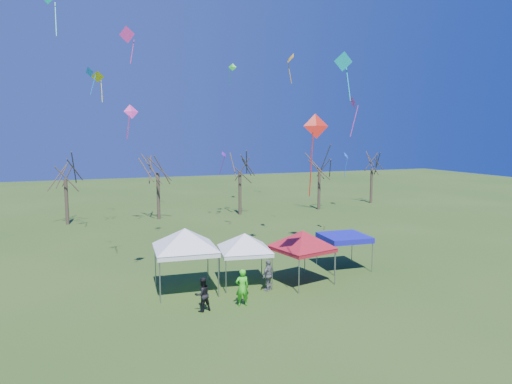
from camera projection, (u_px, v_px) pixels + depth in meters
ground at (279, 297)px, 23.49m from camera, size 140.00×140.00×0.00m
tree_1 at (65, 162)px, 41.84m from camera, size 3.42×3.42×7.54m
tree_2 at (157, 156)px, 44.48m from camera, size 3.71×3.71×8.18m
tree_3 at (240, 157)px, 47.16m from camera, size 3.59×3.59×7.91m
tree_4 at (320, 155)px, 50.40m from camera, size 3.58×3.58×7.89m
tree_5 at (372, 156)px, 55.30m from camera, size 3.39×3.39×7.46m
tent_white_west at (185, 233)px, 24.07m from camera, size 4.46×4.46×3.94m
tent_white_mid at (245, 237)px, 25.21m from camera, size 3.77×3.77×3.36m
tent_red at (303, 234)px, 25.45m from camera, size 3.83×3.83×3.47m
tent_blue at (344, 238)px, 28.38m from camera, size 2.87×2.87×2.12m
person_grey at (268, 275)px, 24.40m from camera, size 1.06×0.89×1.70m
person_green at (242, 287)px, 22.22m from camera, size 0.71×0.50×1.84m
person_dark at (202, 294)px, 21.54m from camera, size 0.93×0.80×1.65m
kite_12 at (346, 156)px, 51.55m from camera, size 1.11×1.08×2.94m
kite_22 at (224, 155)px, 44.86m from camera, size 0.93×0.90×2.34m
kite_17 at (353, 103)px, 34.25m from camera, size 0.67×1.06×3.09m
kite_27 at (343, 62)px, 25.55m from camera, size 1.14×0.72×2.75m
kite_5 at (316, 127)px, 20.56m from camera, size 1.21×0.58×3.82m
kite_19 at (232, 68)px, 41.20m from camera, size 0.80×0.61×2.00m
kite_1 at (131, 112)px, 23.95m from camera, size 0.86×0.53×1.84m
kite_2 at (98, 77)px, 41.90m from camera, size 1.19×0.78×2.88m
kite_11 at (127, 35)px, 35.64m from camera, size 1.29×1.04×2.98m
kite_18 at (291, 58)px, 32.62m from camera, size 0.53×0.85×2.15m
kite_13 at (90, 72)px, 36.77m from camera, size 0.89×0.94×2.29m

